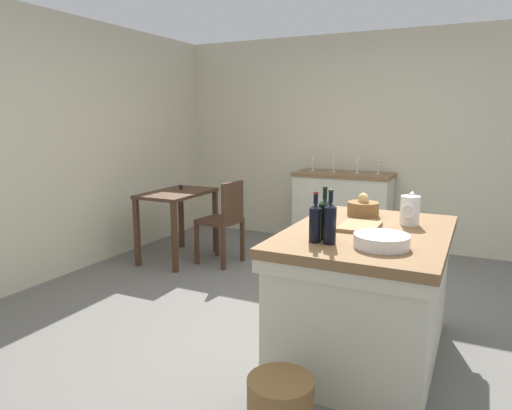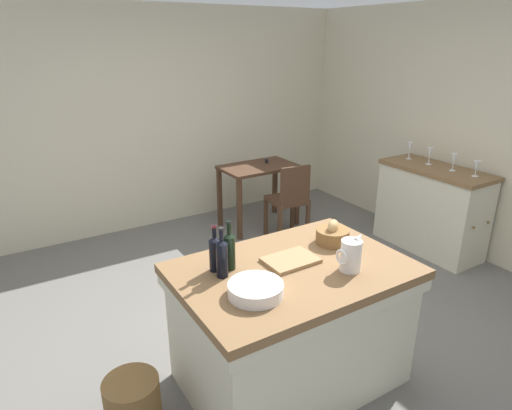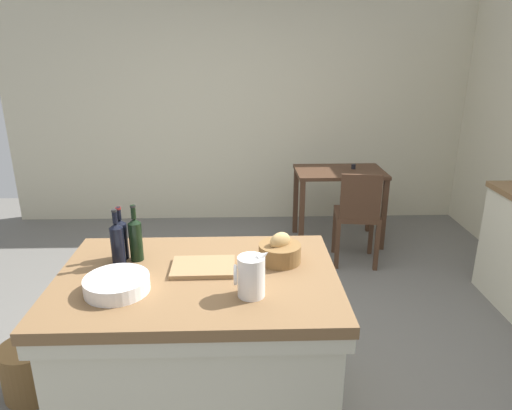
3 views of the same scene
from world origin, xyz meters
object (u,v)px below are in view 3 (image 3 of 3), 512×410
object	(u,v)px
island_table	(200,340)
writing_desk	(339,182)
bread_basket	(280,251)
wicker_hamper	(31,369)
wooden_chair	(357,214)
cutting_board	(203,267)
wine_bottle_dark	(136,238)
pitcher	(251,276)
wine_bottle_amber	(121,238)
wine_bottle_green	(117,243)
wash_bowl	(117,284)

from	to	relation	value
island_table	writing_desk	bearing A→B (deg)	62.68
bread_basket	wicker_hamper	size ratio (longest dim) A/B	0.69
island_table	wooden_chair	distance (m)	2.27
wooden_chair	cutting_board	world-z (taller)	wooden_chair
wooden_chair	bread_basket	world-z (taller)	bread_basket
writing_desk	wine_bottle_dark	xyz separation A→B (m)	(-1.59, -2.22, 0.35)
writing_desk	pitcher	distance (m)	2.82
wine_bottle_dark	wine_bottle_amber	distance (m)	0.09
wine_bottle_amber	wine_bottle_green	distance (m)	0.09
writing_desk	wine_bottle_green	xyz separation A→B (m)	(-1.68, -2.28, 0.35)
wooden_chair	wine_bottle_amber	size ratio (longest dim) A/B	3.07
cutting_board	wine_bottle_dark	distance (m)	0.41
writing_desk	bread_basket	bearing A→B (deg)	-109.53
wash_bowl	wine_bottle_dark	bearing A→B (deg)	85.95
island_table	wine_bottle_dark	bearing A→B (deg)	151.28
cutting_board	wine_bottle_green	size ratio (longest dim) A/B	1.05
wine_bottle_green	bread_basket	bearing A→B (deg)	0.72
island_table	pitcher	bearing A→B (deg)	-38.20
bread_basket	cutting_board	bearing A→B (deg)	-169.48
wine_bottle_dark	wicker_hamper	distance (m)	1.09
pitcher	writing_desk	bearing A→B (deg)	69.71
wine_bottle_dark	wine_bottle_green	world-z (taller)	wine_bottle_dark
wine_bottle_dark	writing_desk	bearing A→B (deg)	54.33
wine_bottle_green	pitcher	bearing A→B (deg)	-26.07
writing_desk	cutting_board	xyz separation A→B (m)	(-1.22, -2.35, 0.24)
wicker_hamper	island_table	bearing A→B (deg)	-9.54
island_table	bread_basket	world-z (taller)	bread_basket
writing_desk	bread_basket	xyz separation A→B (m)	(-0.81, -2.27, 0.28)
cutting_board	wine_bottle_green	world-z (taller)	wine_bottle_green
pitcher	wicker_hamper	xyz separation A→B (m)	(-1.31, 0.39, -0.81)
wine_bottle_dark	wine_bottle_amber	xyz separation A→B (m)	(-0.09, 0.03, -0.01)
writing_desk	wine_bottle_amber	world-z (taller)	wine_bottle_amber
wash_bowl	wicker_hamper	bearing A→B (deg)	153.60
writing_desk	wicker_hamper	size ratio (longest dim) A/B	2.70
wine_bottle_amber	writing_desk	bearing A→B (deg)	52.54
writing_desk	wicker_hamper	bearing A→B (deg)	-135.59
island_table	wicker_hamper	xyz separation A→B (m)	(-1.04, 0.17, -0.31)
writing_desk	wash_bowl	size ratio (longest dim) A/B	2.89
island_table	wine_bottle_green	xyz separation A→B (m)	(-0.43, 0.13, 0.53)
writing_desk	wine_bottle_green	world-z (taller)	wine_bottle_green
writing_desk	wine_bottle_green	bearing A→B (deg)	-126.32
writing_desk	wooden_chair	world-z (taller)	wooden_chair
wooden_chair	bread_basket	bearing A→B (deg)	-116.99
bread_basket	wicker_hamper	distance (m)	1.67
wine_bottle_amber	wicker_hamper	size ratio (longest dim) A/B	0.90
wash_bowl	bread_basket	xyz separation A→B (m)	(0.81, 0.30, 0.02)
bread_basket	wine_bottle_dark	bearing A→B (deg)	176.36
bread_basket	wine_bottle_amber	distance (m)	0.88
cutting_board	wash_bowl	bearing A→B (deg)	-151.16
pitcher	wash_bowl	distance (m)	0.65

